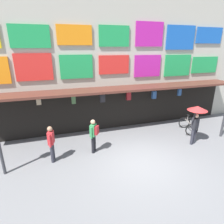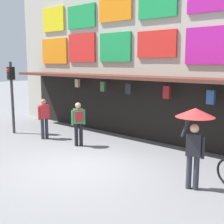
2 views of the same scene
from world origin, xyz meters
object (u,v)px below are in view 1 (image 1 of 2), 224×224
object	(u,v)px
bicycle_parked	(188,125)
pedestrian_with_umbrella	(197,114)
pedestrian_in_green	(94,134)
pedestrian_in_red	(51,142)

from	to	relation	value
bicycle_parked	pedestrian_with_umbrella	world-z (taller)	pedestrian_with_umbrella
pedestrian_in_green	pedestrian_with_umbrella	bearing A→B (deg)	-8.54
bicycle_parked	pedestrian_with_umbrella	size ratio (longest dim) A/B	0.63
bicycle_parked	pedestrian_in_green	xyz separation A→B (m)	(-5.84, -0.58, 0.59)
pedestrian_with_umbrella	pedestrian_in_green	world-z (taller)	pedestrian_with_umbrella
bicycle_parked	pedestrian_in_red	world-z (taller)	pedestrian_in_red
bicycle_parked	pedestrian_in_red	distance (m)	7.81
bicycle_parked	pedestrian_in_green	world-z (taller)	pedestrian_in_green
pedestrian_in_red	pedestrian_in_green	world-z (taller)	same
pedestrian_in_red	pedestrian_in_green	bearing A→B (deg)	5.84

